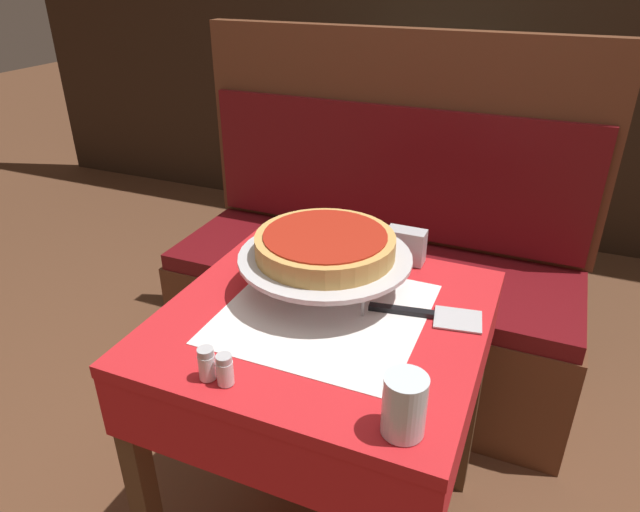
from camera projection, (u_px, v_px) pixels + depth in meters
name	position (u px, v px, depth m)	size (l,w,h in m)	color
dining_table_front	(324.00, 353.00, 1.33)	(0.71, 0.71, 0.75)	red
dining_table_rear	(418.00, 143.00, 2.85)	(0.75, 0.75, 0.74)	#1E6B33
booth_bench	(373.00, 289.00, 2.14)	(1.46, 0.54, 1.25)	brown
back_wall_panel	(493.00, 14.00, 2.89)	(6.00, 0.04, 2.40)	black
pizza_pan_stand	(325.00, 258.00, 1.33)	(0.40, 0.40, 0.10)	#ADADB2
deep_dish_pizza	(325.00, 245.00, 1.31)	(0.32, 0.32, 0.05)	tan
pizza_server	(430.00, 315.00, 1.26)	(0.25, 0.10, 0.01)	#BCBCC1
water_glass_near	(404.00, 405.00, 0.94)	(0.07, 0.07, 0.11)	silver
salt_shaker	(207.00, 364.00, 1.07)	(0.03, 0.03, 0.07)	silver
pepper_shaker	(225.00, 370.00, 1.05)	(0.03, 0.03, 0.06)	silver
napkin_holder	(406.00, 246.00, 1.47)	(0.10, 0.05, 0.09)	#B2B2B7
condiment_caddy	(437.00, 109.00, 2.82)	(0.11, 0.11, 0.15)	black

